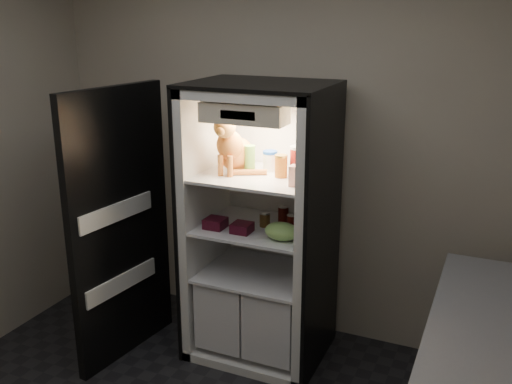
% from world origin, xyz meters
% --- Properties ---
extents(room_shell, '(3.60, 3.60, 3.60)m').
position_xyz_m(room_shell, '(0.00, 0.00, 1.62)').
color(room_shell, white).
rests_on(room_shell, floor).
extents(refrigerator, '(0.90, 0.72, 1.88)m').
position_xyz_m(refrigerator, '(0.00, 1.38, 0.79)').
color(refrigerator, white).
rests_on(refrigerator, floor).
extents(fridge_door, '(0.17, 0.87, 1.85)m').
position_xyz_m(fridge_door, '(-0.85, 0.97, 0.91)').
color(fridge_door, black).
rests_on(fridge_door, floor).
extents(tabby_cat, '(0.35, 0.40, 0.42)m').
position_xyz_m(tabby_cat, '(-0.18, 1.32, 1.45)').
color(tabby_cat, '#BA5D17').
rests_on(tabby_cat, refrigerator).
extents(parmesan_shaker, '(0.07, 0.07, 0.18)m').
position_xyz_m(parmesan_shaker, '(-0.07, 1.33, 1.38)').
color(parmesan_shaker, green).
rests_on(parmesan_shaker, refrigerator).
extents(mayo_tub, '(0.10, 0.10, 0.13)m').
position_xyz_m(mayo_tub, '(0.03, 1.44, 1.36)').
color(mayo_tub, white).
rests_on(mayo_tub, refrigerator).
extents(salsa_jar, '(0.08, 0.08, 0.14)m').
position_xyz_m(salsa_jar, '(0.15, 1.33, 1.36)').
color(salsa_jar, maroon).
rests_on(salsa_jar, refrigerator).
extents(pepper_jar, '(0.11, 0.11, 0.19)m').
position_xyz_m(pepper_jar, '(0.24, 1.40, 1.39)').
color(pepper_jar, '#A61716').
rests_on(pepper_jar, refrigerator).
extents(cream_carton, '(0.07, 0.07, 0.13)m').
position_xyz_m(cream_carton, '(0.31, 1.18, 1.35)').
color(cream_carton, white).
rests_on(cream_carton, refrigerator).
extents(soda_can_a, '(0.07, 0.07, 0.13)m').
position_xyz_m(soda_can_a, '(0.14, 1.41, 1.00)').
color(soda_can_a, black).
rests_on(soda_can_a, refrigerator).
extents(soda_can_b, '(0.07, 0.07, 0.13)m').
position_xyz_m(soda_can_b, '(0.30, 1.29, 1.00)').
color(soda_can_b, black).
rests_on(soda_can_b, refrigerator).
extents(soda_can_c, '(0.07, 0.07, 0.12)m').
position_xyz_m(soda_can_c, '(0.24, 1.30, 1.00)').
color(soda_can_c, black).
rests_on(soda_can_c, refrigerator).
extents(condiment_jar, '(0.07, 0.07, 0.10)m').
position_xyz_m(condiment_jar, '(0.04, 1.34, 0.99)').
color(condiment_jar, '#573A19').
rests_on(condiment_jar, refrigerator).
extents(grape_bag, '(0.22, 0.16, 0.11)m').
position_xyz_m(grape_bag, '(0.23, 1.16, 1.00)').
color(grape_bag, '#7BAF51').
rests_on(grape_bag, refrigerator).
extents(berry_box_left, '(0.13, 0.13, 0.06)m').
position_xyz_m(berry_box_left, '(-0.24, 1.18, 0.97)').
color(berry_box_left, '#4B0C1F').
rests_on(berry_box_left, refrigerator).
extents(berry_box_right, '(0.12, 0.12, 0.06)m').
position_xyz_m(berry_box_right, '(-0.05, 1.17, 0.97)').
color(berry_box_right, '#4B0C1F').
rests_on(berry_box_right, refrigerator).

